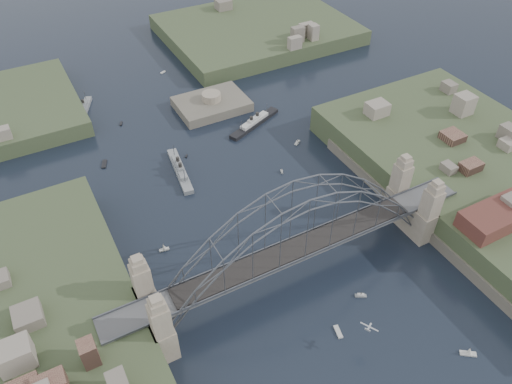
% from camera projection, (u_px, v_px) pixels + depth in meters
% --- Properties ---
extents(ground, '(500.00, 500.00, 0.00)m').
position_uv_depth(ground, '(295.00, 274.00, 109.33)').
color(ground, black).
rests_on(ground, ground).
extents(bridge, '(84.00, 13.80, 24.60)m').
position_uv_depth(bridge, '(298.00, 236.00, 101.11)').
color(bridge, '#525355').
rests_on(bridge, ground).
extents(shore_east, '(50.50, 90.00, 12.00)m').
position_uv_depth(shore_east, '(485.00, 186.00, 128.27)').
color(shore_east, '#384629').
rests_on(shore_east, ground).
extents(headland_ne, '(70.00, 55.00, 9.50)m').
position_uv_depth(headland_ne, '(257.00, 34.00, 198.64)').
color(headland_ne, '#384629').
rests_on(headland_ne, ground).
extents(fort_island, '(22.00, 16.00, 9.40)m').
position_uv_depth(fort_island, '(212.00, 109.00, 159.71)').
color(fort_island, '#595347').
rests_on(fort_island, ground).
extents(wharf_shed, '(20.00, 8.00, 4.00)m').
position_uv_depth(wharf_shed, '(502.00, 214.00, 109.02)').
color(wharf_shed, '#592D26').
rests_on(wharf_shed, shore_east).
extents(naval_cruiser_near, '(5.06, 19.38, 5.76)m').
position_uv_depth(naval_cruiser_near, '(180.00, 170.00, 134.73)').
color(naval_cruiser_near, gray).
rests_on(naval_cruiser_near, ground).
extents(naval_cruiser_far, '(8.23, 14.64, 5.12)m').
position_uv_depth(naval_cruiser_far, '(84.00, 110.00, 157.29)').
color(naval_cruiser_far, gray).
rests_on(naval_cruiser_far, ground).
extents(ocean_liner, '(19.81, 10.50, 4.99)m').
position_uv_depth(ocean_liner, '(254.00, 123.00, 151.90)').
color(ocean_liner, black).
rests_on(ocean_liner, ground).
extents(aeroplane, '(2.12, 3.25, 0.52)m').
position_uv_depth(aeroplane, '(369.00, 328.00, 92.10)').
color(aeroplane, '#B8BABF').
extents(small_boat_a, '(2.36, 1.14, 2.38)m').
position_uv_depth(small_boat_a, '(164.00, 247.00, 113.94)').
color(small_boat_a, '#BABAB5').
rests_on(small_boat_a, ground).
extents(small_boat_b, '(0.99, 1.64, 1.43)m').
position_uv_depth(small_boat_b, '(282.00, 172.00, 135.20)').
color(small_boat_b, '#BABAB5').
rests_on(small_boat_b, ground).
extents(small_boat_c, '(1.63, 3.08, 0.45)m').
position_uv_depth(small_boat_c, '(338.00, 332.00, 98.36)').
color(small_boat_c, '#BABAB5').
rests_on(small_boat_c, ground).
extents(small_boat_d, '(2.52, 2.12, 1.43)m').
position_uv_depth(small_boat_d, '(297.00, 142.00, 145.17)').
color(small_boat_d, '#BABAB5').
rests_on(small_boat_d, ground).
extents(small_boat_e, '(2.42, 3.81, 0.45)m').
position_uv_depth(small_boat_e, '(104.00, 164.00, 137.87)').
color(small_boat_e, '#BABAB5').
rests_on(small_boat_e, ground).
extents(small_boat_f, '(1.13, 1.39, 0.45)m').
position_uv_depth(small_boat_f, '(186.00, 156.00, 140.50)').
color(small_boat_f, '#BABAB5').
rests_on(small_boat_f, ground).
extents(small_boat_g, '(3.09, 2.63, 2.38)m').
position_uv_depth(small_boat_g, '(469.00, 352.00, 94.42)').
color(small_boat_g, '#BABAB5').
rests_on(small_boat_g, ground).
extents(small_boat_h, '(1.40, 2.06, 0.45)m').
position_uv_depth(small_boat_h, '(121.00, 124.00, 152.62)').
color(small_boat_h, '#BABAB5').
rests_on(small_boat_h, ground).
extents(small_boat_i, '(2.71, 1.45, 1.43)m').
position_uv_depth(small_boat_i, '(393.00, 197.00, 127.48)').
color(small_boat_i, '#BABAB5').
rests_on(small_boat_i, ground).
extents(small_boat_k, '(2.23, 1.51, 0.45)m').
position_uv_depth(small_boat_k, '(163.00, 72.00, 176.66)').
color(small_boat_k, '#BABAB5').
rests_on(small_boat_k, ground).
extents(small_boat_l, '(2.24, 0.82, 1.43)m').
position_uv_depth(small_boat_l, '(65.00, 238.00, 116.92)').
color(small_boat_l, '#BABAB5').
rests_on(small_boat_l, ground).
extents(small_boat_m, '(2.48, 1.89, 1.43)m').
position_uv_depth(small_boat_m, '(361.00, 296.00, 104.70)').
color(small_boat_m, '#BABAB5').
rests_on(small_boat_m, ground).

